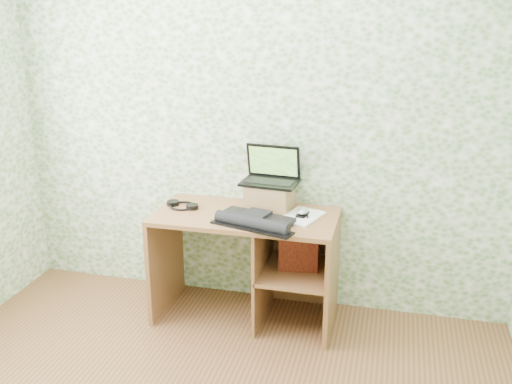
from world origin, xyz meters
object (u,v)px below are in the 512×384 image
(riser, at_px, (270,196))
(desk, at_px, (258,251))
(keyboard, at_px, (254,220))
(notepad, at_px, (302,217))
(laptop, at_px, (271,174))

(riser, bearing_deg, desk, -114.14)
(desk, distance_m, keyboard, 0.35)
(keyboard, bearing_deg, desk, 112.32)
(riser, relative_size, keyboard, 0.53)
(notepad, bearing_deg, keyboard, -126.56)
(keyboard, height_order, notepad, keyboard)
(riser, height_order, laptop, laptop)
(desk, relative_size, laptop, 3.08)
(desk, relative_size, notepad, 4.00)
(riser, distance_m, notepad, 0.28)
(laptop, bearing_deg, desk, -103.44)
(riser, xyz_separation_m, notepad, (0.24, -0.12, -0.08))
(notepad, bearing_deg, riser, 172.05)
(riser, distance_m, keyboard, 0.31)
(notepad, bearing_deg, desk, -162.14)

